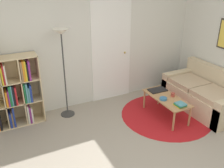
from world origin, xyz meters
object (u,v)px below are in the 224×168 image
at_px(bookshelf, 10,93).
at_px(cup, 173,95).
at_px(bowl, 163,99).
at_px(floor_lamp, 62,45).
at_px(couch, 205,95).
at_px(coffee_table, 166,100).
at_px(laptop, 157,90).

distance_m(bookshelf, cup, 2.92).
height_order(bookshelf, bowl, bookshelf).
height_order(floor_lamp, cup, floor_lamp).
bearing_deg(bowl, floor_lamp, 148.50).
distance_m(couch, coffee_table, 0.93).
bearing_deg(bookshelf, coffee_table, -21.02).
xyz_separation_m(coffee_table, laptop, (0.03, 0.32, 0.06)).
bearing_deg(coffee_table, couch, -3.48).
bearing_deg(couch, coffee_table, 176.52).
bearing_deg(floor_lamp, coffee_table, -28.53).
bearing_deg(cup, couch, -2.55).
xyz_separation_m(floor_lamp, bowl, (1.54, -0.94, -0.95)).
bearing_deg(coffee_table, floor_lamp, 151.47).
distance_m(bookshelf, floor_lamp, 1.22).
bearing_deg(coffee_table, cup, -9.29).
relative_size(bookshelf, laptop, 3.58).
height_order(couch, bowl, couch).
bearing_deg(laptop, bowl, -110.48).
bearing_deg(bookshelf, bowl, -22.77).
bearing_deg(cup, bowl, -173.93).
relative_size(couch, laptop, 4.50).
bearing_deg(laptop, bookshelf, 165.49).
bearing_deg(coffee_table, bookshelf, 158.98).
distance_m(floor_lamp, laptop, 2.01).
height_order(bowl, cup, cup).
bearing_deg(couch, bookshelf, 163.33).
bearing_deg(cup, bookshelf, 159.49).
distance_m(couch, laptop, 0.98).
height_order(couch, cup, couch).
bearing_deg(floor_lamp, couch, -20.31).
bearing_deg(coffee_table, laptop, 85.46).
xyz_separation_m(coffee_table, bowl, (-0.11, -0.05, 0.07)).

